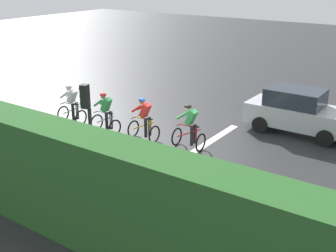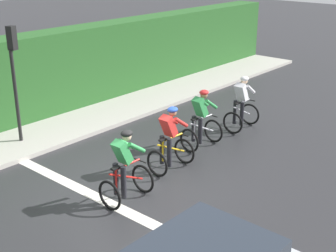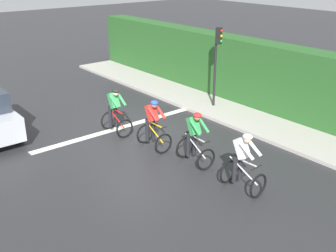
{
  "view_description": "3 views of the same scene",
  "coord_description": "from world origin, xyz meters",
  "views": [
    {
      "loc": [
        -11.97,
        -8.16,
        6.22
      ],
      "look_at": [
        0.24,
        0.23,
        0.75
      ],
      "focal_mm": 46.23,
      "sensor_mm": 36.0,
      "label": 1
    },
    {
      "loc": [
        7.16,
        -6.95,
        5.27
      ],
      "look_at": [
        -0.27,
        1.61,
        0.98
      ],
      "focal_mm": 50.6,
      "sensor_mm": 36.0,
      "label": 2
    },
    {
      "loc": [
        7.46,
        11.02,
        5.78
      ],
      "look_at": [
        -0.32,
        1.46,
        0.73
      ],
      "focal_mm": 43.5,
      "sensor_mm": 36.0,
      "label": 3
    }
  ],
  "objects": [
    {
      "name": "ground_plane",
      "position": [
        0.0,
        0.0,
        0.0
      ],
      "size": [
        80.0,
        80.0,
        0.0
      ],
      "primitive_type": "plane",
      "color": "#28282B"
    },
    {
      "name": "sidewalk_kerb",
      "position": [
        -4.51,
        2.0,
        0.06
      ],
      "size": [
        2.8,
        24.2,
        0.12
      ],
      "primitive_type": "cube",
      "color": "#ADA89E",
      "rests_on": "ground"
    },
    {
      "name": "stone_wall_low",
      "position": [
        -5.41,
        2.0,
        0.27
      ],
      "size": [
        0.44,
        24.2,
        0.54
      ],
      "primitive_type": "cube",
      "color": "gray",
      "rests_on": "ground"
    },
    {
      "name": "road_marking_stop_line",
      "position": [
        0.0,
        -0.9,
        0.0
      ],
      "size": [
        7.0,
        0.3,
        0.01
      ],
      "primitive_type": "cube",
      "color": "silver",
      "rests_on": "ground"
    },
    {
      "name": "cyclist_lead",
      "position": [
        -0.11,
        4.84,
        0.8
      ],
      "size": [
        0.72,
        1.11,
        1.66
      ],
      "color": "black",
      "rests_on": "ground"
    },
    {
      "name": "cyclist_second",
      "position": [
        -0.18,
        2.9,
        0.8
      ],
      "size": [
        0.76,
        1.13,
        1.66
      ],
      "color": "black",
      "rests_on": "ground"
    },
    {
      "name": "cyclist_mid",
      "position": [
        0.13,
        1.23,
        0.8
      ],
      "size": [
        0.7,
        1.09,
        1.66
      ],
      "color": "black",
      "rests_on": "ground"
    },
    {
      "name": "cyclist_fourth",
      "position": [
        0.41,
        -0.6,
        0.8
      ],
      "size": [
        0.68,
        1.08,
        1.66
      ],
      "color": "black",
      "rests_on": "ground"
    },
    {
      "name": "car_silver",
      "position": [
        4.23,
        -3.26,
        0.87
      ],
      "size": [
        1.91,
        4.11,
        1.76
      ],
      "color": "#B7BCC1",
      "rests_on": "ground"
    },
    {
      "name": "traffic_light_near_crossing",
      "position": [
        -4.2,
        -0.22,
        2.22
      ],
      "size": [
        0.25,
        0.31,
        3.34
      ],
      "color": "black",
      "rests_on": "ground"
    }
  ]
}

